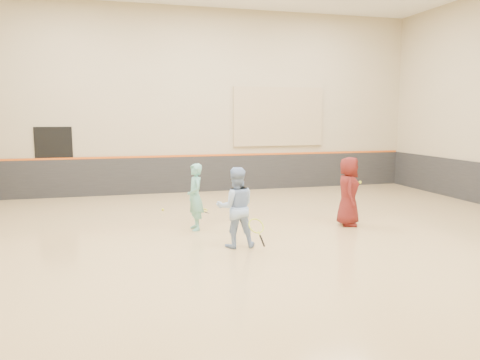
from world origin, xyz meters
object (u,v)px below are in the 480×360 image
object	(u,v)px
girl	(195,197)
spare_racket	(201,209)
young_man	(348,191)
instructor	(236,207)

from	to	relation	value
girl	spare_racket	xyz separation A→B (m)	(0.50, 2.04, -0.70)
young_man	spare_racket	size ratio (longest dim) A/B	2.09
girl	spare_racket	bearing A→B (deg)	162.02
young_man	spare_racket	bearing A→B (deg)	72.84
young_man	spare_racket	distance (m)	4.01
instructor	young_man	xyz separation A→B (m)	(2.98, 1.07, 0.02)
spare_racket	instructor	bearing A→B (deg)	-89.45
spare_racket	girl	bearing A→B (deg)	-103.65
girl	instructor	bearing A→B (deg)	14.39
young_man	girl	bearing A→B (deg)	104.86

